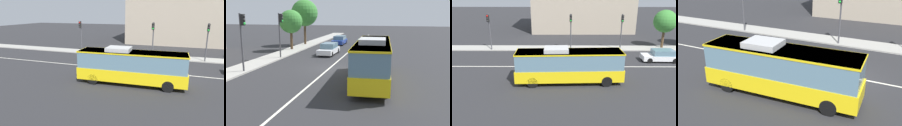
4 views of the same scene
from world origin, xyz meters
The scene contains 9 objects.
ground_plane centered at (0.00, 0.00, 0.00)m, with size 160.00×160.00×0.00m, color #28282B.
sidewalk_kerb centered at (0.00, 7.96, 0.07)m, with size 80.00×2.72×0.14m, color #9E9B93.
lane_centre_line centered at (0.00, 0.00, 0.01)m, with size 76.00×0.16×0.01m, color silver.
transit_bus centered at (-3.63, -4.41, 1.81)m, with size 10.10×2.92×3.46m.
sedan_white centered at (7.81, 2.09, 0.72)m, with size 4.55×1.92×1.46m.
traffic_light_near_corner centered at (3.85, 6.73, 3.56)m, with size 0.34×0.62×5.20m.
traffic_light_mid_block centered at (-14.64, 6.80, 3.56)m, with size 0.33×0.62×5.20m.
traffic_light_far_corner centered at (-3.22, 6.90, 3.56)m, with size 0.34×0.62×5.20m.
street_tree_kerbside_centre centered at (10.43, 8.28, 4.00)m, with size 3.25×3.25×5.65m.
Camera 3 is at (-3.97, -24.41, 8.77)m, focal length 36.05 mm.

